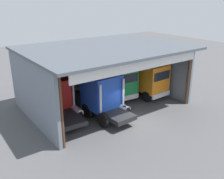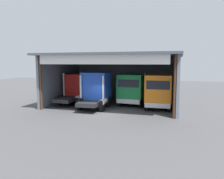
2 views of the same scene
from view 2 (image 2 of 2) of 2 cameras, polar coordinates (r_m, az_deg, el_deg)
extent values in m
plane|color=#4C4C4F|center=(20.13, -2.67, -6.16)|extent=(80.00, 80.00, 0.00)
cube|color=slate|center=(28.61, 3.48, 2.90)|extent=(12.86, 0.24, 5.16)
cube|color=slate|center=(26.59, -12.51, 2.46)|extent=(0.24, 9.29, 5.16)
cube|color=slate|center=(23.23, 16.40, 1.75)|extent=(0.24, 9.29, 5.16)
cube|color=#474E55|center=(23.60, 0.65, 8.62)|extent=(13.46, 10.24, 0.20)
cylinder|color=#4C2D1E|center=(22.65, -17.50, 1.59)|extent=(0.24, 0.24, 5.16)
cylinder|color=#4C2D1E|center=(18.76, 15.55, 0.65)|extent=(0.24, 0.24, 5.16)
cube|color=white|center=(19.26, -3.13, 7.69)|extent=(11.57, 0.12, 0.90)
cube|color=red|center=(26.05, -8.52, 1.15)|extent=(2.58, 2.29, 2.44)
cube|color=black|center=(26.99, -7.44, 2.27)|extent=(2.11, 0.15, 0.73)
cube|color=silver|center=(27.21, -7.36, -1.40)|extent=(2.37, 0.27, 0.44)
cube|color=#232326|center=(24.44, -10.69, -2.31)|extent=(2.03, 3.78, 0.36)
cylinder|color=silver|center=(25.53, -12.04, 0.84)|extent=(0.18, 0.18, 2.84)
cylinder|color=silver|center=(24.45, -7.55, 0.68)|extent=(0.18, 0.18, 2.84)
cylinder|color=silver|center=(24.15, -8.04, -2.08)|extent=(0.61, 1.22, 0.56)
cylinder|color=black|center=(27.13, -10.08, -1.79)|extent=(0.35, 1.04, 1.03)
cylinder|color=black|center=(26.13, -5.90, -2.05)|extent=(0.35, 1.04, 1.03)
cylinder|color=black|center=(25.03, -12.86, -2.57)|extent=(0.35, 1.04, 1.03)
cylinder|color=black|center=(23.95, -8.41, -2.89)|extent=(0.35, 1.04, 1.03)
cube|color=#1E47B7|center=(22.76, -3.96, 0.91)|extent=(2.59, 2.60, 2.72)
cube|color=black|center=(23.92, -3.03, 2.35)|extent=(2.11, 0.16, 0.82)
cube|color=silver|center=(24.17, -2.98, -2.22)|extent=(2.36, 0.27, 0.44)
cube|color=#232326|center=(21.37, -5.34, -3.35)|extent=(2.00, 3.16, 0.36)
cylinder|color=silver|center=(21.87, -7.87, 0.00)|extent=(0.18, 0.18, 2.74)
cylinder|color=silver|center=(21.14, -2.24, -0.18)|extent=(0.18, 0.18, 2.74)
cylinder|color=silver|center=(21.29, -2.23, -3.04)|extent=(0.61, 1.22, 0.56)
cylinder|color=black|center=(23.80, -6.06, -2.76)|extent=(0.35, 1.17, 1.16)
cylinder|color=black|center=(23.14, -0.97, -2.99)|extent=(0.35, 1.17, 1.16)
cylinder|color=black|center=(21.79, -8.05, -3.68)|extent=(0.35, 1.17, 1.16)
cylinder|color=black|center=(21.07, -2.52, -3.97)|extent=(0.35, 1.17, 1.16)
cube|color=#197F3D|center=(23.41, 4.88, 0.68)|extent=(2.68, 2.33, 2.50)
cube|color=black|center=(22.33, 4.11, 1.52)|extent=(2.14, 0.22, 0.75)
cube|color=silver|center=(22.53, 4.04, -3.02)|extent=(2.40, 0.34, 0.44)
cube|color=#232326|center=(25.36, 6.03, -1.87)|extent=(2.14, 3.53, 0.36)
cylinder|color=silver|center=(24.31, 8.25, 0.75)|extent=(0.18, 0.18, 2.91)
cylinder|color=silver|center=(24.91, 3.16, 0.95)|extent=(0.18, 0.18, 2.91)
cylinder|color=silver|center=(25.38, 3.38, -1.57)|extent=(0.65, 1.24, 0.56)
cylinder|color=black|center=(22.93, 7.21, -3.27)|extent=(0.38, 1.08, 1.06)
cylinder|color=black|center=(23.55, 1.95, -2.95)|extent=(0.38, 1.08, 1.06)
cylinder|color=black|center=(25.13, 8.47, -2.41)|extent=(0.38, 1.08, 1.06)
cylinder|color=black|center=(25.70, 3.63, -2.14)|extent=(0.38, 1.08, 1.06)
cube|color=orange|center=(21.84, 11.61, 0.21)|extent=(2.50, 2.46, 2.59)
cube|color=black|center=(20.59, 11.46, 1.09)|extent=(2.05, 0.14, 0.78)
cube|color=silver|center=(20.82, 11.34, -3.98)|extent=(2.29, 0.25, 0.44)
cube|color=#232326|center=(23.96, 11.77, -2.52)|extent=(1.94, 3.63, 0.36)
cylinder|color=silver|center=(23.16, 14.44, 0.04)|extent=(0.18, 0.18, 2.72)
cylinder|color=silver|center=(23.26, 9.10, 0.20)|extent=(0.18, 0.18, 2.72)
cylinder|color=silver|center=(23.72, 9.13, -2.26)|extent=(0.61, 1.22, 0.56)
cylinder|color=black|center=(21.57, 14.24, -4.09)|extent=(0.34, 1.04, 1.03)
cylinder|color=black|center=(21.67, 8.66, -3.91)|extent=(0.34, 1.04, 1.03)
cylinder|color=black|center=(23.96, 14.28, -3.02)|extent=(0.34, 1.04, 1.03)
cylinder|color=black|center=(24.06, 9.25, -2.86)|extent=(0.34, 1.04, 1.03)
cylinder|color=#197233|center=(29.21, -3.43, -1.18)|extent=(0.58, 0.58, 0.94)
cube|color=#1E59A5|center=(28.02, -1.48, -1.45)|extent=(0.90, 0.60, 1.00)
camera|label=1|loc=(19.93, -59.28, 17.44)|focal=40.82mm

